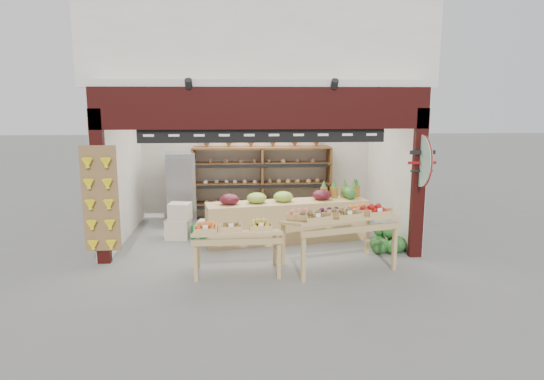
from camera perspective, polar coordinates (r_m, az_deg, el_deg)
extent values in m
plane|color=slate|center=(9.69, -1.38, -6.14)|extent=(60.00, 60.00, 0.00)
cube|color=white|center=(11.64, -1.85, 4.24)|extent=(5.76, 0.18, 3.00)
cube|color=white|center=(10.25, -17.36, 2.89)|extent=(0.18, 3.38, 3.00)
cube|color=white|center=(10.44, 13.97, 3.19)|extent=(0.18, 3.38, 3.00)
cube|color=white|center=(9.88, -1.60, 12.16)|extent=(5.76, 3.38, 0.12)
cube|color=white|center=(11.06, -1.84, 17.93)|extent=(6.36, 4.60, 2.40)
cube|color=black|center=(8.23, -1.17, 9.61)|extent=(5.70, 0.14, 0.70)
cube|color=black|center=(8.69, -19.58, 0.26)|extent=(0.22, 0.14, 2.65)
cube|color=black|center=(8.91, 16.83, 0.66)|extent=(0.22, 0.14, 2.65)
cube|color=black|center=(8.28, -1.17, 6.50)|extent=(4.20, 0.05, 0.26)
cylinder|color=white|center=(8.34, -0.50, 8.25)|extent=(0.34, 0.05, 0.34)
cube|color=brown|center=(8.63, -19.54, -0.99)|extent=(0.60, 0.04, 1.80)
cylinder|color=#B2E0C5|center=(8.76, 17.18, 3.30)|extent=(0.04, 0.90, 0.90)
cylinder|color=maroon|center=(8.74, 17.24, 3.28)|extent=(0.01, 0.92, 0.92)
cube|color=brown|center=(11.43, -9.16, 0.68)|extent=(0.05, 0.53, 1.69)
cube|color=brown|center=(11.38, -1.19, 0.78)|extent=(0.05, 0.53, 1.69)
cube|color=brown|center=(11.56, 6.70, 0.86)|extent=(0.05, 0.53, 1.69)
cube|color=brown|center=(11.47, -1.18, -1.57)|extent=(3.17, 0.53, 0.04)
cube|color=brown|center=(11.38, -1.19, 0.78)|extent=(3.17, 0.53, 0.04)
cube|color=brown|center=(11.31, -1.19, 3.15)|extent=(3.17, 0.53, 0.04)
cube|color=brown|center=(11.27, -1.20, 5.02)|extent=(3.17, 0.53, 0.04)
cone|color=brown|center=(11.27, -7.70, 5.64)|extent=(0.32, 0.32, 0.28)
cone|color=brown|center=(11.25, -5.10, 5.69)|extent=(0.32, 0.32, 0.28)
cone|color=brown|center=(11.25, -2.50, 5.72)|extent=(0.32, 0.32, 0.28)
cone|color=brown|center=(11.27, 0.09, 5.74)|extent=(0.32, 0.32, 0.28)
cone|color=brown|center=(11.31, 2.67, 5.75)|extent=(0.32, 0.32, 0.28)
cone|color=brown|center=(11.38, 5.23, 5.74)|extent=(0.32, 0.32, 0.28)
cube|color=#B9BDC1|center=(11.00, -10.65, 0.09)|extent=(0.71, 0.71, 1.63)
cube|color=silver|center=(10.04, -10.99, -4.54)|extent=(0.52, 0.42, 0.40)
cube|color=silver|center=(9.95, -10.78, -2.48)|extent=(0.47, 0.40, 0.34)
cube|color=#12461C|center=(9.82, -8.04, -4.99)|extent=(0.49, 0.40, 0.34)
cube|color=silver|center=(10.20, -7.54, -4.45)|extent=(0.45, 0.37, 0.31)
cube|color=tan|center=(9.69, 1.82, -3.68)|extent=(3.27, 1.17, 0.80)
ellipsoid|color=#59141E|center=(9.34, -5.04, -1.10)|extent=(0.39, 0.36, 0.21)
ellipsoid|color=#8CB23F|center=(9.43, -1.82, -0.95)|extent=(0.39, 0.36, 0.21)
ellipsoid|color=#8CB23F|center=(9.55, 1.32, -0.80)|extent=(0.39, 0.36, 0.21)
ellipsoid|color=#59141E|center=(9.79, 5.87, -0.57)|extent=(0.39, 0.36, 0.21)
cylinder|color=olive|center=(9.94, 6.10, -0.35)|extent=(0.15, 0.15, 0.22)
cylinder|color=olive|center=(10.01, 7.30, -0.29)|extent=(0.15, 0.15, 0.22)
cylinder|color=olive|center=(10.09, 8.49, -0.23)|extent=(0.15, 0.15, 0.22)
cylinder|color=olive|center=(10.18, 9.65, -0.18)|extent=(0.15, 0.15, 0.22)
cylinder|color=olive|center=(10.20, 9.88, -0.16)|extent=(0.15, 0.15, 0.22)
cube|color=tan|center=(7.88, -4.16, -5.09)|extent=(1.44, 0.84, 0.22)
cube|color=tan|center=(7.69, -8.97, -8.60)|extent=(0.06, 0.06, 0.57)
cube|color=tan|center=(7.71, 0.82, -8.40)|extent=(0.06, 0.06, 0.57)
cube|color=tan|center=(8.33, -8.69, -7.06)|extent=(0.06, 0.06, 0.57)
cube|color=tan|center=(8.35, 0.31, -6.89)|extent=(0.06, 0.06, 0.57)
cube|color=tan|center=(8.14, 7.83, -3.47)|extent=(1.96, 1.43, 0.25)
cube|color=tan|center=(7.56, 3.69, -8.18)|extent=(0.07, 0.07, 0.73)
cube|color=tan|center=(8.32, 14.21, -6.72)|extent=(0.07, 0.07, 0.73)
cube|color=tan|center=(8.32, 1.31, -6.37)|extent=(0.07, 0.07, 0.73)
cube|color=tan|center=(9.02, 11.14, -5.22)|extent=(0.07, 0.07, 0.73)
sphere|color=#194818|center=(9.25, 13.02, -6.40)|extent=(0.26, 0.26, 0.26)
sphere|color=#194818|center=(9.33, 14.68, -6.32)|extent=(0.26, 0.26, 0.26)
sphere|color=#194818|center=(9.50, 12.54, -5.91)|extent=(0.26, 0.26, 0.26)
sphere|color=#194818|center=(9.58, 14.16, -5.84)|extent=(0.26, 0.26, 0.26)
sphere|color=#194818|center=(9.35, 13.66, -4.74)|extent=(0.26, 0.26, 0.26)
sphere|color=#194818|center=(9.20, 14.02, -6.53)|extent=(0.26, 0.26, 0.26)
sphere|color=#194818|center=(9.35, 12.22, -6.18)|extent=(0.26, 0.26, 0.26)
sphere|color=#194818|center=(9.46, 12.56, -4.51)|extent=(0.26, 0.26, 0.26)
sphere|color=#194818|center=(9.50, 14.63, -6.02)|extent=(0.26, 0.26, 0.26)
sphere|color=#194818|center=(9.15, 12.47, -6.57)|extent=(0.26, 0.26, 0.26)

